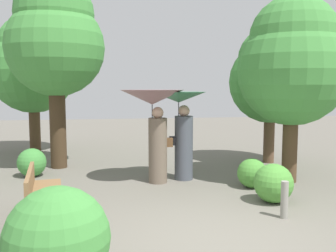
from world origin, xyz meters
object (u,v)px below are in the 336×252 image
(tree_mid_left, at_px, (32,64))
(person_right, at_px, (181,118))
(path_marker_post, at_px, (284,200))
(person_left, at_px, (154,113))
(tree_mid_right, at_px, (293,61))
(park_bench, at_px, (41,191))
(tree_near_left, at_px, (55,38))
(tree_near_right, at_px, (271,75))

(tree_mid_left, bearing_deg, person_right, -48.06)
(person_right, relative_size, path_marker_post, 3.29)
(person_left, bearing_deg, tree_mid_right, -103.17)
(park_bench, bearing_deg, path_marker_post, -103.89)
(person_left, relative_size, tree_near_left, 0.42)
(park_bench, relative_size, tree_mid_right, 0.38)
(person_right, relative_size, tree_near_left, 0.41)
(path_marker_post, bearing_deg, tree_mid_left, 125.45)
(park_bench, relative_size, path_marker_post, 2.56)
(person_right, distance_m, tree_near_right, 3.33)
(person_left, bearing_deg, tree_near_left, 43.96)
(person_right, bearing_deg, tree_near_right, -67.47)
(park_bench, relative_size, tree_mid_left, 0.35)
(park_bench, height_order, tree_near_right, tree_near_right)
(person_right, height_order, park_bench, person_right)
(person_left, bearing_deg, person_right, -78.69)
(path_marker_post, bearing_deg, tree_mid_right, 60.92)
(person_left, height_order, person_right, person_left)
(path_marker_post, bearing_deg, park_bench, 173.53)
(tree_mid_left, height_order, tree_mid_right, tree_mid_left)
(tree_near_right, height_order, tree_mid_left, tree_mid_left)
(person_left, relative_size, park_bench, 1.32)
(person_right, relative_size, park_bench, 1.29)
(tree_near_left, height_order, tree_mid_left, tree_near_left)
(tree_near_right, bearing_deg, tree_mid_right, -102.64)
(person_left, distance_m, tree_mid_right, 3.20)
(person_left, height_order, tree_mid_left, tree_mid_left)
(person_right, xyz_separation_m, path_marker_post, (1.14, -2.76, -1.11))
(tree_mid_right, bearing_deg, person_left, 172.08)
(tree_mid_right, distance_m, path_marker_post, 3.41)
(tree_mid_left, bearing_deg, person_left, -54.12)
(tree_near_right, bearing_deg, person_left, -154.15)
(person_right, bearing_deg, tree_mid_left, 36.68)
(tree_near_left, relative_size, path_marker_post, 8.12)
(person_right, relative_size, tree_mid_right, 0.49)
(person_right, xyz_separation_m, tree_near_left, (-2.90, 1.76, 1.93))
(tree_mid_left, height_order, path_marker_post, tree_mid_left)
(tree_near_right, relative_size, path_marker_post, 6.18)
(person_left, height_order, tree_mid_right, tree_mid_right)
(tree_mid_left, distance_m, tree_mid_right, 8.04)
(tree_near_left, distance_m, path_marker_post, 6.78)
(tree_near_left, bearing_deg, park_bench, -86.82)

